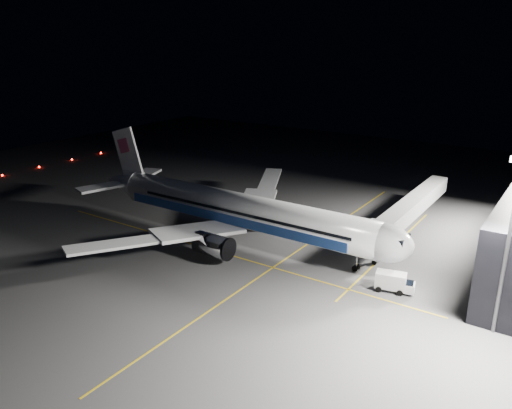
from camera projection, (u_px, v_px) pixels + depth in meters
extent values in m
plane|color=#4C4C4F|center=(242.00, 240.00, 83.45)|extent=(200.00, 200.00, 0.00)
cube|color=gold|center=(293.00, 254.00, 78.14)|extent=(0.25, 80.00, 0.01)
cube|color=gold|center=(219.00, 252.00, 78.74)|extent=(70.00, 0.25, 0.01)
cube|color=gold|center=(390.00, 250.00, 79.61)|extent=(0.25, 40.00, 0.01)
cylinder|color=silver|center=(241.00, 210.00, 81.76)|extent=(48.00, 5.60, 5.60)
ellipsoid|color=silver|center=(382.00, 242.00, 69.01)|extent=(8.96, 5.60, 5.60)
cube|color=black|center=(399.00, 239.00, 67.47)|extent=(2.20, 3.40, 0.90)
cone|color=silver|center=(122.00, 182.00, 96.82)|extent=(9.00, 5.49, 5.49)
cube|color=navy|center=(246.00, 210.00, 84.76)|extent=(42.24, 0.25, 1.50)
cube|color=navy|center=(226.00, 219.00, 80.40)|extent=(42.24, 0.25, 1.50)
cube|color=silver|center=(256.00, 204.00, 89.88)|extent=(11.36, 15.23, 1.53)
cube|color=silver|center=(198.00, 231.00, 77.32)|extent=(11.36, 15.23, 1.53)
cube|color=silver|center=(270.00, 179.00, 102.07)|extent=(8.57, 13.22, 1.31)
cube|color=silver|center=(113.00, 245.00, 69.89)|extent=(8.57, 13.22, 1.31)
cube|color=silver|center=(144.00, 175.00, 100.54)|extent=(6.20, 9.67, 0.45)
cube|color=silver|center=(102.00, 187.00, 92.37)|extent=(6.20, 9.67, 0.45)
cube|color=white|center=(128.00, 153.00, 93.72)|extent=(7.53, 0.40, 10.28)
cube|color=#C2426A|center=(124.00, 145.00, 93.70)|extent=(3.22, 0.55, 3.22)
cylinder|color=#B7B7BF|center=(276.00, 212.00, 89.07)|extent=(5.60, 3.40, 3.40)
cylinder|color=#B7B7BF|center=(213.00, 245.00, 74.94)|extent=(5.60, 3.40, 3.40)
cylinder|color=#9999A0|center=(356.00, 263.00, 72.16)|extent=(0.26, 0.26, 2.50)
cylinder|color=black|center=(356.00, 268.00, 72.41)|extent=(0.90, 0.70, 0.90)
cylinder|color=#9999A0|center=(242.00, 222.00, 88.02)|extent=(0.26, 0.26, 2.50)
cylinder|color=#9999A0|center=(211.00, 237.00, 81.27)|extent=(0.26, 0.26, 2.50)
cylinder|color=black|center=(242.00, 226.00, 88.25)|extent=(1.10, 1.60, 1.10)
cylinder|color=black|center=(211.00, 241.00, 81.50)|extent=(1.10, 1.60, 1.10)
cube|color=brown|center=(501.00, 232.00, 73.21)|extent=(0.15, 36.00, 3.00)
cube|color=#B2B2B7|center=(412.00, 206.00, 86.03)|extent=(3.00, 33.90, 2.80)
cube|color=#B2B2B7|center=(379.00, 234.00, 73.59)|extent=(3.60, 3.20, 3.40)
cylinder|color=#9999A0|center=(377.00, 253.00, 74.56)|extent=(0.70, 0.70, 3.10)
cylinder|color=black|center=(374.00, 263.00, 74.24)|extent=(0.70, 0.30, 0.70)
cylinder|color=black|center=(379.00, 258.00, 75.65)|extent=(0.70, 0.30, 0.70)
cylinder|color=#59595E|center=(507.00, 252.00, 54.30)|extent=(0.44, 0.44, 20.00)
sphere|color=#FF140A|center=(2.00, 175.00, 121.65)|extent=(0.44, 0.44, 0.44)
sphere|color=#FF140A|center=(39.00, 167.00, 129.50)|extent=(0.44, 0.44, 0.44)
sphere|color=#FF140A|center=(72.00, 160.00, 137.35)|extent=(0.44, 0.44, 0.44)
sphere|color=#FF140A|center=(101.00, 153.00, 145.20)|extent=(0.44, 0.44, 0.44)
cube|color=white|center=(391.00, 280.00, 66.30)|extent=(4.25, 2.78, 2.16)
cube|color=white|center=(409.00, 287.00, 65.67)|extent=(1.94, 2.16, 1.18)
cube|color=black|center=(409.00, 284.00, 65.52)|extent=(1.51, 1.88, 0.49)
cylinder|color=black|center=(401.00, 286.00, 67.09)|extent=(0.82, 0.41, 0.78)
cylinder|color=black|center=(400.00, 293.00, 65.28)|extent=(0.82, 0.41, 0.78)
cylinder|color=black|center=(381.00, 283.00, 68.04)|extent=(0.82, 0.41, 0.78)
cylinder|color=black|center=(378.00, 290.00, 66.22)|extent=(0.82, 0.41, 0.78)
cube|color=black|center=(293.00, 217.00, 91.36)|extent=(3.05, 2.24, 1.26)
cube|color=black|center=(293.00, 213.00, 91.10)|extent=(1.36, 1.36, 0.69)
sphere|color=#FFF2CC|center=(288.00, 219.00, 90.78)|extent=(0.30, 0.30, 0.30)
sphere|color=#FFF2CC|center=(294.00, 219.00, 90.36)|extent=(0.30, 0.30, 0.30)
cylinder|color=black|center=(300.00, 219.00, 92.00)|extent=(0.73, 0.39, 0.69)
cylinder|color=black|center=(296.00, 223.00, 90.29)|extent=(0.73, 0.39, 0.69)
cylinder|color=black|center=(289.00, 218.00, 92.75)|extent=(0.73, 0.39, 0.69)
cylinder|color=black|center=(285.00, 221.00, 91.04)|extent=(0.73, 0.39, 0.69)
cone|color=red|center=(279.00, 219.00, 92.43)|extent=(0.35, 0.35, 0.53)
cone|color=red|center=(296.00, 232.00, 86.18)|extent=(0.39, 0.39, 0.58)
cone|color=red|center=(243.00, 228.00, 87.86)|extent=(0.37, 0.37, 0.55)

